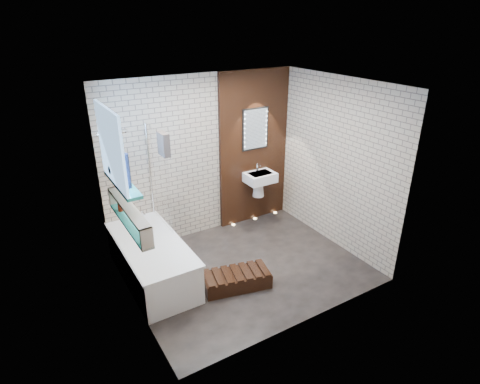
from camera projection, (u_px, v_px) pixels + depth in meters
ground at (245, 268)px, 5.76m from camera, size 3.20×3.20×0.00m
room_shell at (246, 186)px, 5.23m from camera, size 3.24×3.20×2.60m
walnut_panel at (254, 149)px, 6.67m from camera, size 1.30×0.06×2.60m
clerestory_window at (113, 155)px, 4.51m from camera, size 0.18×1.00×0.94m
display_niche at (129, 216)px, 4.66m from camera, size 0.14×1.30×0.26m
bathtub at (152, 261)px, 5.41m from camera, size 0.79×1.74×0.70m
bath_screen at (159, 178)px, 5.52m from camera, size 0.01×0.78×1.40m
towel at (164, 144)px, 5.06m from camera, size 0.09×0.23×0.30m
shower_head at (121, 131)px, 5.07m from camera, size 0.18×0.18×0.02m
washbasin at (260, 181)px, 6.72m from camera, size 0.50×0.36×0.58m
led_mirror at (255, 129)px, 6.50m from camera, size 0.50×0.02×0.70m
walnut_step at (236, 280)px, 5.33m from camera, size 0.96×0.59×0.20m
niche_bottles at (126, 213)px, 4.77m from camera, size 0.07×0.95×0.16m
sill_vases at (120, 169)px, 4.70m from camera, size 0.23×0.53×0.40m
floor_uplights at (255, 218)px, 7.14m from camera, size 0.96×0.06×0.01m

